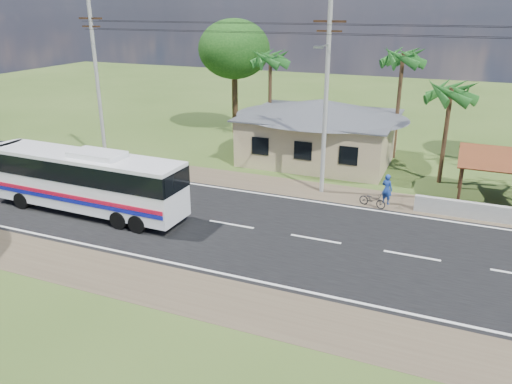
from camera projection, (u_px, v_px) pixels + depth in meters
ground at (231, 225)px, 25.73m from camera, size 120.00×120.00×0.00m
road at (231, 225)px, 25.73m from camera, size 120.00×16.00×0.03m
house at (320, 124)px, 35.69m from camera, size 12.40×10.00×5.00m
waiting_shed at (509, 158)px, 27.49m from camera, size 5.20×4.48×3.35m
concrete_barrier at (484, 212)px, 26.15m from camera, size 7.00×0.30×0.90m
utility_poles at (320, 96)px, 28.35m from camera, size 32.80×2.22×11.00m
palm_near at (451, 92)px, 29.85m from camera, size 2.80×2.80×6.70m
palm_mid at (403, 58)px, 34.48m from camera, size 2.80×2.80×8.20m
palm_far at (270, 59)px, 38.64m from camera, size 2.80×2.80×7.70m
tree_behind_house at (234, 49)px, 41.64m from camera, size 6.00×6.00×9.61m
coach_bus at (86, 177)px, 26.56m from camera, size 11.49×2.72×3.55m
motorcycle at (372, 200)px, 27.88m from camera, size 1.68×0.99×0.83m
person at (387, 189)px, 28.16m from camera, size 0.75×0.63×1.76m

